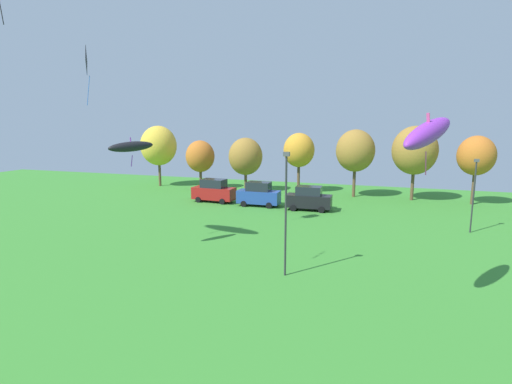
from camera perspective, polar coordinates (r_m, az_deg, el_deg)
kite_flying_1 at (r=19.57m, az=23.36°, el=7.77°), size 2.90×4.40×2.89m
kite_flying_2 at (r=27.68m, az=-17.42°, el=6.21°), size 2.28×2.88×1.93m
kite_flying_5 at (r=44.16m, az=-23.07°, el=16.76°), size 1.79×2.28×5.78m
parked_car_leftmost at (r=45.04m, az=-6.05°, el=0.16°), size 4.89×2.24×2.60m
parked_car_second_from_left at (r=42.58m, az=0.38°, el=-0.34°), size 4.54×2.02×2.61m
parked_car_third_from_left at (r=40.90m, az=7.54°, el=-0.93°), size 4.63×2.12×2.47m
light_post_0 at (r=36.34m, az=28.68°, el=0.07°), size 0.36×0.20×5.99m
light_post_1 at (r=22.74m, az=4.28°, el=-2.32°), size 0.36×0.20×7.21m
treeline_tree_0 at (r=57.61m, az=-13.74°, el=6.44°), size 4.99×4.99×8.42m
treeline_tree_1 at (r=54.00m, az=-7.98°, el=5.06°), size 3.84×3.84×6.51m
treeline_tree_2 at (r=51.37m, az=-1.50°, el=5.09°), size 4.35×4.35×6.95m
treeline_tree_3 at (r=51.06m, az=6.16°, el=5.95°), size 3.93×3.93×7.56m
treeline_tree_4 at (r=48.97m, az=14.01°, el=5.73°), size 4.55×4.55×8.06m
treeline_tree_5 at (r=48.86m, az=21.73°, el=5.53°), size 5.02×5.02×8.49m
treeline_tree_6 at (r=49.07m, az=28.95°, el=4.55°), size 3.88×3.88×7.48m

